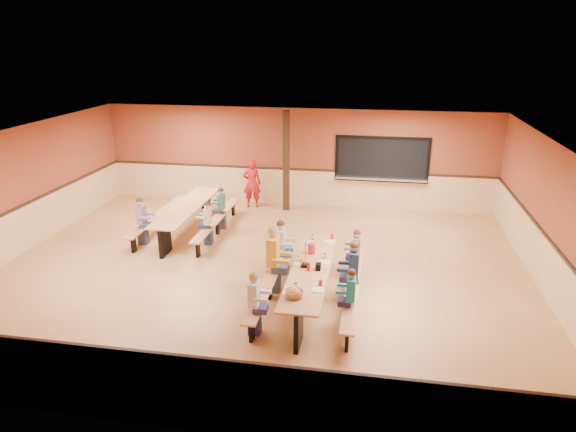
# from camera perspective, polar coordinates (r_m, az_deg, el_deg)

# --- Properties ---
(ground) EXTENTS (12.00, 12.00, 0.00)m
(ground) POSITION_cam_1_polar(r_m,az_deg,el_deg) (11.68, -3.05, -6.12)
(ground) COLOR #A46A3E
(ground) RESTS_ON ground
(room_envelope) EXTENTS (12.04, 10.04, 3.02)m
(room_envelope) POSITION_cam_1_polar(r_m,az_deg,el_deg) (11.40, -3.11, -2.98)
(room_envelope) COLOR brown
(room_envelope) RESTS_ON ground
(kitchen_pass_through) EXTENTS (2.78, 0.28, 1.38)m
(kitchen_pass_through) POSITION_cam_1_polar(r_m,az_deg,el_deg) (15.63, 10.38, 5.99)
(kitchen_pass_through) COLOR black
(kitchen_pass_through) RESTS_ON ground
(structural_post) EXTENTS (0.18, 0.18, 3.00)m
(structural_post) POSITION_cam_1_polar(r_m,az_deg,el_deg) (15.31, -0.20, 6.07)
(structural_post) COLOR black
(structural_post) RESTS_ON ground
(cafeteria_table_main) EXTENTS (1.91, 3.70, 0.74)m
(cafeteria_table_main) POSITION_cam_1_polar(r_m,az_deg,el_deg) (10.17, 2.55, -6.87)
(cafeteria_table_main) COLOR #BE7D4B
(cafeteria_table_main) RESTS_ON ground
(cafeteria_table_second) EXTENTS (1.91, 3.70, 0.74)m
(cafeteria_table_second) POSITION_cam_1_polar(r_m,az_deg,el_deg) (14.02, -11.13, 0.29)
(cafeteria_table_second) COLOR #BE7D4B
(cafeteria_table_second) RESTS_ON ground
(seated_child_white_left) EXTENTS (0.36, 0.29, 1.19)m
(seated_child_white_left) POSITION_cam_1_polar(r_m,az_deg,el_deg) (9.12, -3.77, -9.70)
(seated_child_white_left) COLOR silver
(seated_child_white_left) RESTS_ON ground
(seated_adult_yellow) EXTENTS (0.47, 0.39, 1.42)m
(seated_adult_yellow) POSITION_cam_1_polar(r_m,az_deg,el_deg) (10.52, -1.67, -4.83)
(seated_adult_yellow) COLOR gold
(seated_adult_yellow) RESTS_ON ground
(seated_child_grey_left) EXTENTS (0.38, 0.31, 1.24)m
(seated_child_grey_left) POSITION_cam_1_polar(r_m,az_deg,el_deg) (11.30, -0.82, -3.54)
(seated_child_grey_left) COLOR #B6B6B6
(seated_child_grey_left) RESTS_ON ground
(seated_child_teal_right) EXTENTS (0.34, 0.28, 1.14)m
(seated_child_teal_right) POSITION_cam_1_polar(r_m,az_deg,el_deg) (9.37, 6.96, -9.13)
(seated_child_teal_right) COLOR teal
(seated_child_teal_right) RESTS_ON ground
(seated_child_navy_right) EXTENTS (0.41, 0.33, 1.28)m
(seated_child_navy_right) POSITION_cam_1_polar(r_m,az_deg,el_deg) (10.19, 7.29, -6.26)
(seated_child_navy_right) COLOR navy
(seated_child_navy_right) RESTS_ON ground
(seated_child_char_right) EXTENTS (0.33, 0.27, 1.14)m
(seated_child_char_right) POSITION_cam_1_polar(r_m,az_deg,el_deg) (11.15, 7.56, -4.34)
(seated_child_char_right) COLOR #51565D
(seated_child_char_right) RESTS_ON ground
(seated_child_purple_sec) EXTENTS (0.37, 0.30, 1.21)m
(seated_child_purple_sec) POSITION_cam_1_polar(r_m,az_deg,el_deg) (13.45, -15.93, -0.57)
(seated_child_purple_sec) COLOR slate
(seated_child_purple_sec) RESTS_ON ground
(seated_child_green_sec) EXTENTS (0.34, 0.28, 1.14)m
(seated_child_green_sec) POSITION_cam_1_polar(r_m,az_deg,el_deg) (14.12, -7.40, 0.83)
(seated_child_green_sec) COLOR #30775A
(seated_child_green_sec) RESTS_ON ground
(seated_child_tan_sec) EXTENTS (0.33, 0.27, 1.13)m
(seated_child_tan_sec) POSITION_cam_1_polar(r_m,az_deg,el_deg) (13.07, -8.90, -0.82)
(seated_child_tan_sec) COLOR beige
(seated_child_tan_sec) RESTS_ON ground
(standing_woman) EXTENTS (0.59, 0.43, 1.51)m
(standing_woman) POSITION_cam_1_polar(r_m,az_deg,el_deg) (15.78, -4.02, 3.64)
(standing_woman) COLOR #B2141B
(standing_woman) RESTS_ON ground
(punch_pitcher) EXTENTS (0.16, 0.16, 0.22)m
(punch_pitcher) POSITION_cam_1_polar(r_m,az_deg,el_deg) (10.67, 2.62, -3.66)
(punch_pitcher) COLOR red
(punch_pitcher) RESTS_ON cafeteria_table_main
(chip_bowl) EXTENTS (0.32, 0.32, 0.15)m
(chip_bowl) POSITION_cam_1_polar(r_m,az_deg,el_deg) (8.98, 0.67, -8.56)
(chip_bowl) COLOR orange
(chip_bowl) RESTS_ON cafeteria_table_main
(napkin_dispenser) EXTENTS (0.10, 0.14, 0.13)m
(napkin_dispenser) POSITION_cam_1_polar(r_m,az_deg,el_deg) (9.98, 3.39, -5.64)
(napkin_dispenser) COLOR black
(napkin_dispenser) RESTS_ON cafeteria_table_main
(condiment_mustard) EXTENTS (0.06, 0.06, 0.17)m
(condiment_mustard) POSITION_cam_1_polar(r_m,az_deg,el_deg) (10.07, 1.49, -5.24)
(condiment_mustard) COLOR yellow
(condiment_mustard) RESTS_ON cafeteria_table_main
(condiment_ketchup) EXTENTS (0.06, 0.06, 0.17)m
(condiment_ketchup) POSITION_cam_1_polar(r_m,az_deg,el_deg) (9.92, 2.29, -5.65)
(condiment_ketchup) COLOR #B2140F
(condiment_ketchup) RESTS_ON cafeteria_table_main
(table_paddle) EXTENTS (0.16, 0.16, 0.56)m
(table_paddle) POSITION_cam_1_polar(r_m,az_deg,el_deg) (10.07, 1.97, -4.94)
(table_paddle) COLOR black
(table_paddle) RESTS_ON cafeteria_table_main
(place_settings) EXTENTS (0.65, 3.30, 0.11)m
(place_settings) POSITION_cam_1_polar(r_m,az_deg,el_deg) (10.06, 2.57, -5.49)
(place_settings) COLOR beige
(place_settings) RESTS_ON cafeteria_table_main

